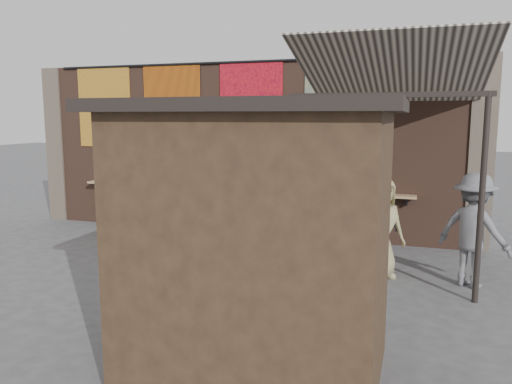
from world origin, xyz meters
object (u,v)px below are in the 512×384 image
scooter_stool_4 (217,221)px  scooter_stool_5 (242,223)px  scooter_stool_2 (175,217)px  market_stall (258,246)px  scooter_stool_0 (132,215)px  diner_right (186,201)px  shelf_box (204,181)px  shopper_navy (372,227)px  shopper_tan (380,228)px  scooter_stool_1 (151,216)px  diner_left (163,195)px  scooter_stool_6 (264,225)px  shopper_grey (474,230)px  scooter_stool_3 (196,221)px  scooter_stool_7 (287,228)px

scooter_stool_4 → scooter_stool_5: bearing=-4.7°
scooter_stool_2 → market_stall: 6.86m
scooter_stool_0 → diner_right: 1.71m
shelf_box → scooter_stool_5: size_ratio=0.77×
diner_right → shopper_navy: diner_right is taller
shopper_tan → scooter_stool_4: bearing=121.1°
scooter_stool_1 → shopper_navy: bearing=-14.1°
scooter_stool_4 → diner_left: 1.47m
scooter_stool_1 → scooter_stool_6: bearing=0.4°
shopper_navy → scooter_stool_5: bearing=-22.5°
shelf_box → scooter_stool_6: shelf_box is taller
scooter_stool_2 → shopper_grey: bearing=-16.2°
scooter_stool_5 → shopper_navy: shopper_navy is taller
scooter_stool_3 → shopper_navy: 4.37m
scooter_stool_6 → scooter_stool_3: bearing=179.6°
shelf_box → scooter_stool_0: size_ratio=0.77×
diner_left → shopper_tan: bearing=-33.9°
shopper_navy → shopper_grey: bearing=166.6°
scooter_stool_0 → shopper_navy: shopper_navy is taller
scooter_stool_6 → shopper_tan: shopper_tan is taller
shelf_box → scooter_stool_7: 2.34m
scooter_stool_0 → scooter_stool_5: 2.89m
scooter_stool_4 → scooter_stool_7: bearing=-2.4°
diner_right → scooter_stool_7: bearing=-17.5°
scooter_stool_3 → scooter_stool_5: size_ratio=0.94×
scooter_stool_3 → diner_right: size_ratio=0.44×
shopper_tan → market_stall: size_ratio=0.62×
scooter_stool_3 → shopper_tan: 4.70m
scooter_stool_3 → scooter_stool_5: 1.13m
diner_right → shopper_tan: (4.45, -1.58, 0.02)m
scooter_stool_0 → diner_right: diner_right is taller
scooter_stool_0 → scooter_stool_5: scooter_stool_5 is taller
scooter_stool_1 → market_stall: (4.51, -5.50, 1.02)m
scooter_stool_0 → scooter_stool_1: 0.58m
scooter_stool_3 → diner_left: 1.03m
scooter_stool_0 → scooter_stool_6: 3.43m
shelf_box → shopper_tan: size_ratio=0.35×
scooter_stool_0 → scooter_stool_1: (0.57, -0.08, 0.01)m
scooter_stool_1 → shopper_tan: size_ratio=0.46×
diner_left → shopper_grey: 6.90m
shopper_grey → market_stall: (-2.47, -3.72, 0.46)m
scooter_stool_2 → diner_right: bearing=-29.4°
scooter_stool_0 → shopper_tan: 6.36m
shelf_box → diner_right: (-0.21, -0.53, -0.40)m
scooter_stool_3 → scooter_stool_6: (1.66, -0.01, 0.01)m
scooter_stool_1 → diner_left: diner_left is taller
shopper_grey → shopper_tan: size_ratio=1.07×
scooter_stool_6 → diner_left: 2.59m
scooter_stool_4 → scooter_stool_5: size_ratio=1.00×
scooter_stool_3 → shopper_grey: 6.09m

